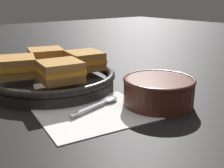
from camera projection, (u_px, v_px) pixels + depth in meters
ground_plane at (112, 106)px, 0.61m from camera, size 4.00×4.00×0.00m
napkin at (94, 112)px, 0.57m from camera, size 0.24×0.22×0.00m
soup_bowl at (159, 90)px, 0.60m from camera, size 0.15×0.15×0.06m
spoon at (104, 102)px, 0.61m from camera, size 0.14×0.05×0.01m
skillet at (53, 80)px, 0.72m from camera, size 0.32×0.45×0.04m
sandwich_near_left at (17, 66)px, 0.68m from camera, size 0.11×0.12×0.05m
sandwich_near_right at (60, 71)px, 0.63m from camera, size 0.10×0.10×0.05m
sandwich_far_left at (85, 60)px, 0.74m from camera, size 0.10×0.10×0.05m
sandwich_far_right at (46, 57)px, 0.78m from camera, size 0.11×0.11×0.05m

